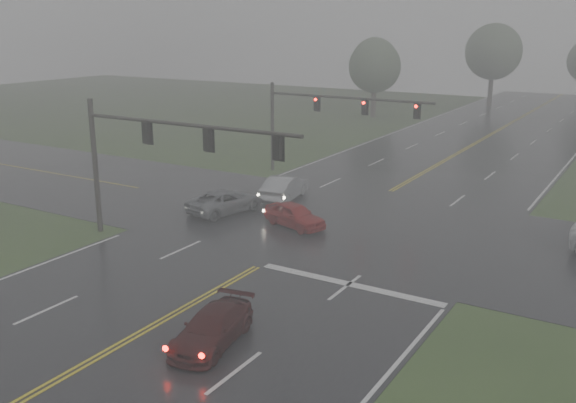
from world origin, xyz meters
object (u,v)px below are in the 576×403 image
Objects in this scene: sedan_red at (295,227)px; car_grey at (226,212)px; sedan_maroon at (213,344)px; signal_gantry_far at (319,112)px; signal_gantry_near at (149,147)px; sedan_silver at (284,199)px.

car_grey is at bearing 104.47° from sedan_red.
signal_gantry_far is (-9.00, 24.27, 4.66)m from sedan_maroon.
signal_gantry_far is at bearing 100.26° from sedan_maroon.
signal_gantry_near reaches higher than sedan_maroon.
sedan_maroon is 13.66m from sedan_red.
car_grey is (-1.49, -4.25, 0.00)m from sedan_silver.
sedan_maroon is at bearing 104.11° from sedan_silver.
car_grey is at bearing 60.91° from sedan_silver.
car_grey is at bearing 114.77° from sedan_maroon.
sedan_red is at bearing -170.14° from car_grey.
car_grey reaches higher than sedan_red.
signal_gantry_far reaches higher than sedan_red.
signal_gantry_far is at bearing 89.88° from signal_gantry_near.
sedan_red is 0.30× the size of signal_gantry_near.
sedan_maroon is at bearing 138.11° from car_grey.
car_grey is 0.38× the size of signal_gantry_near.
signal_gantry_near is at bearing -90.12° from signal_gantry_far.
sedan_red is 4.93m from car_grey.
sedan_silver is at bearing 54.93° from sedan_red.
sedan_silver is 4.50m from car_grey.
signal_gantry_near is (-4.73, -6.00, 4.98)m from sedan_red.
sedan_silver is at bearing 103.77° from sedan_maroon.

